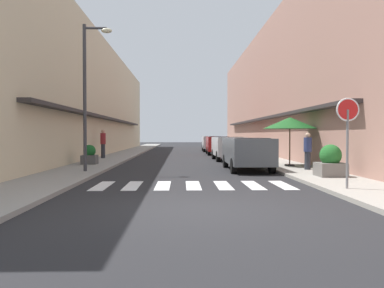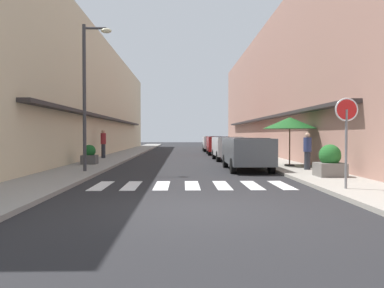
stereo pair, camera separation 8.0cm
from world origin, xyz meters
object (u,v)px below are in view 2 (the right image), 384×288
parked_car_mid (229,146)px  pedestrian_walking_near (307,150)px  parked_car_far (218,143)px  planter_midblock (90,155)px  cafe_umbrella (290,123)px  pedestrian_walking_far (103,143)px  planter_corner (330,162)px  parked_car_distant (212,142)px  street_lamp (89,83)px  parked_car_near (247,150)px  round_street_sign (346,119)px

parked_car_mid → pedestrian_walking_near: pedestrian_walking_near is taller
parked_car_far → planter_midblock: (-7.60, -11.21, -0.36)m
pedestrian_walking_near → cafe_umbrella: bearing=-151.5°
pedestrian_walking_far → planter_corner: bearing=-127.3°
parked_car_distant → cafe_umbrella: (2.27, -18.60, 1.24)m
street_lamp → parked_car_distant: bearing=72.4°
parked_car_near → parked_car_mid: 6.77m
round_street_sign → planter_corner: (0.75, 3.11, -1.41)m
parked_car_far → pedestrian_walking_far: bearing=-142.5°
round_street_sign → planter_midblock: bearing=135.3°
cafe_umbrella → planter_corner: cafe_umbrella is taller
pedestrian_walking_near → parked_car_mid: bearing=-138.6°
round_street_sign → pedestrian_walking_far: size_ratio=1.37×
parked_car_distant → planter_corner: (2.38, -23.40, -0.30)m
parked_car_near → planter_corner: parked_car_near is taller
street_lamp → pedestrian_walking_far: 9.38m
planter_corner → parked_car_distant: bearing=95.8°
round_street_sign → street_lamp: bearing=147.4°
parked_car_mid → street_lamp: (-6.71, -8.18, 2.80)m
planter_midblock → pedestrian_walking_near: 10.60m
parked_car_far → cafe_umbrella: bearing=-79.7°
parked_car_near → round_street_sign: bearing=-76.4°
parked_car_mid → round_street_sign: 13.66m
planter_midblock → pedestrian_walking_far: bearing=93.8°
round_street_sign → cafe_umbrella: (0.64, 7.92, 0.13)m
parked_car_far → pedestrian_walking_far: (-7.95, -6.10, 0.17)m
parked_car_distant → planter_corner: parked_car_distant is taller
parked_car_near → parked_car_far: same height
parked_car_distant → pedestrian_walking_far: pedestrian_walking_far is taller
parked_car_near → parked_car_distant: same height
parked_car_distant → round_street_sign: 26.59m
street_lamp → round_street_sign: bearing=-32.6°
parked_car_far → parked_car_mid: bearing=-90.0°
round_street_sign → planter_corner: bearing=76.4°
planter_midblock → pedestrian_walking_far: size_ratio=0.54×
parked_car_near → planter_corner: (2.38, -3.63, -0.30)m
planter_corner → parked_car_far: bearing=97.9°
cafe_umbrella → planter_midblock: bearing=172.9°
planter_midblock → round_street_sign: bearing=-44.7°
planter_midblock → parked_car_mid: bearing=29.9°
pedestrian_walking_near → pedestrian_walking_far: bearing=-105.3°
cafe_umbrella → planter_corner: (0.11, -4.80, -1.54)m
planter_corner → pedestrian_walking_near: bearing=88.7°
parked_car_distant → pedestrian_walking_far: (-7.95, -12.26, 0.17)m
round_street_sign → planter_corner: size_ratio=2.19×
planter_corner → pedestrian_walking_far: size_ratio=0.63×
parked_car_mid → parked_car_distant: 13.00m
parked_car_distant → pedestrian_walking_near: size_ratio=2.87×
pedestrian_walking_far → parked_car_far: bearing=-42.6°
street_lamp → pedestrian_walking_near: 9.58m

